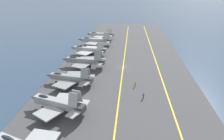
{
  "coord_description": "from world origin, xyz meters",
  "views": [
    {
      "loc": [
        -67.91,
        -2.66,
        27.8
      ],
      "look_at": [
        -9.0,
        3.19,
        2.9
      ],
      "focal_mm": 32.0,
      "sensor_mm": 36.0,
      "label": 1
    }
  ],
  "objects_px": {
    "parked_jet_fifth": "(88,49)",
    "parked_jet_sixth": "(95,40)",
    "parked_jet_second": "(57,103)",
    "parked_jet_seventh": "(101,34)",
    "crew_brown_vest": "(135,84)",
    "parked_jet_fourth": "(84,61)",
    "parked_jet_third": "(70,78)",
    "crew_blue_vest": "(143,95)"
  },
  "relations": [
    {
      "from": "parked_jet_sixth",
      "to": "parked_jet_fifth",
      "type": "bearing_deg",
      "value": 179.45
    },
    {
      "from": "parked_jet_seventh",
      "to": "parked_jet_fourth",
      "type": "bearing_deg",
      "value": -179.29
    },
    {
      "from": "parked_jet_fourth",
      "to": "crew_blue_vest",
      "type": "height_order",
      "value": "parked_jet_fourth"
    },
    {
      "from": "parked_jet_second",
      "to": "parked_jet_seventh",
      "type": "xyz_separation_m",
      "value": [
        71.65,
        0.79,
        -0.13
      ]
    },
    {
      "from": "parked_jet_second",
      "to": "parked_jet_fourth",
      "type": "bearing_deg",
      "value": 0.53
    },
    {
      "from": "parked_jet_second",
      "to": "parked_jet_sixth",
      "type": "bearing_deg",
      "value": 1.44
    },
    {
      "from": "parked_jet_fifth",
      "to": "crew_brown_vest",
      "type": "distance_m",
      "value": 34.02
    },
    {
      "from": "parked_jet_second",
      "to": "parked_jet_third",
      "type": "bearing_deg",
      "value": 5.43
    },
    {
      "from": "parked_jet_fifth",
      "to": "parked_jet_sixth",
      "type": "relative_size",
      "value": 0.94
    },
    {
      "from": "parked_jet_sixth",
      "to": "crew_brown_vest",
      "type": "relative_size",
      "value": 10.15
    },
    {
      "from": "crew_brown_vest",
      "to": "crew_blue_vest",
      "type": "bearing_deg",
      "value": -162.22
    },
    {
      "from": "parked_jet_fourth",
      "to": "crew_brown_vest",
      "type": "relative_size",
      "value": 9.59
    },
    {
      "from": "parked_jet_third",
      "to": "parked_jet_sixth",
      "type": "xyz_separation_m",
      "value": [
        43.62,
        0.09,
        0.37
      ]
    },
    {
      "from": "parked_jet_third",
      "to": "crew_blue_vest",
      "type": "xyz_separation_m",
      "value": [
        -6.11,
        -21.61,
        -1.26
      ]
    },
    {
      "from": "parked_jet_second",
      "to": "parked_jet_fifth",
      "type": "xyz_separation_m",
      "value": [
        42.5,
        1.6,
        -0.01
      ]
    },
    {
      "from": "crew_blue_vest",
      "to": "parked_jet_seventh",
      "type": "bearing_deg",
      "value": 18.36
    },
    {
      "from": "crew_brown_vest",
      "to": "parked_jet_fourth",
      "type": "bearing_deg",
      "value": 53.83
    },
    {
      "from": "parked_jet_fourth",
      "to": "parked_jet_seventh",
      "type": "relative_size",
      "value": 1.04
    },
    {
      "from": "parked_jet_second",
      "to": "crew_brown_vest",
      "type": "xyz_separation_m",
      "value": [
        14.84,
        -18.14,
        -1.65
      ]
    },
    {
      "from": "parked_jet_third",
      "to": "parked_jet_fifth",
      "type": "bearing_deg",
      "value": 0.48
    },
    {
      "from": "crew_blue_vest",
      "to": "crew_brown_vest",
      "type": "height_order",
      "value": "crew_blue_vest"
    },
    {
      "from": "parked_jet_fourth",
      "to": "parked_jet_sixth",
      "type": "distance_m",
      "value": 29.74
    },
    {
      "from": "parked_jet_fifth",
      "to": "parked_jet_seventh",
      "type": "bearing_deg",
      "value": -1.59
    },
    {
      "from": "parked_jet_sixth",
      "to": "crew_brown_vest",
      "type": "distance_m",
      "value": 47.43
    },
    {
      "from": "parked_jet_third",
      "to": "parked_jet_seventh",
      "type": "relative_size",
      "value": 0.98
    },
    {
      "from": "parked_jet_second",
      "to": "crew_blue_vest",
      "type": "xyz_separation_m",
      "value": [
        8.28,
        -20.24,
        -1.61
      ]
    },
    {
      "from": "parked_jet_fourth",
      "to": "crew_brown_vest",
      "type": "xyz_separation_m",
      "value": [
        -13.45,
        -18.4,
        -1.75
      ]
    },
    {
      "from": "parked_jet_second",
      "to": "parked_jet_seventh",
      "type": "height_order",
      "value": "parked_jet_second"
    },
    {
      "from": "parked_jet_seventh",
      "to": "parked_jet_sixth",
      "type": "bearing_deg",
      "value": 177.23
    },
    {
      "from": "parked_jet_fifth",
      "to": "crew_blue_vest",
      "type": "height_order",
      "value": "parked_jet_fifth"
    },
    {
      "from": "parked_jet_third",
      "to": "crew_blue_vest",
      "type": "distance_m",
      "value": 22.49
    },
    {
      "from": "parked_jet_third",
      "to": "parked_jet_sixth",
      "type": "height_order",
      "value": "parked_jet_sixth"
    },
    {
      "from": "parked_jet_third",
      "to": "parked_jet_fifth",
      "type": "distance_m",
      "value": 28.11
    },
    {
      "from": "parked_jet_sixth",
      "to": "parked_jet_fourth",
      "type": "bearing_deg",
      "value": -177.7
    },
    {
      "from": "parked_jet_fourth",
      "to": "parked_jet_sixth",
      "type": "height_order",
      "value": "parked_jet_fourth"
    },
    {
      "from": "parked_jet_fifth",
      "to": "crew_brown_vest",
      "type": "relative_size",
      "value": 9.51
    },
    {
      "from": "parked_jet_fourth",
      "to": "parked_jet_fifth",
      "type": "height_order",
      "value": "parked_jet_fourth"
    },
    {
      "from": "parked_jet_second",
      "to": "parked_jet_third",
      "type": "height_order",
      "value": "parked_jet_second"
    },
    {
      "from": "parked_jet_fourth",
      "to": "parked_jet_fifth",
      "type": "xyz_separation_m",
      "value": [
        14.21,
        1.34,
        -0.11
      ]
    },
    {
      "from": "parked_jet_second",
      "to": "parked_jet_fourth",
      "type": "distance_m",
      "value": 28.29
    },
    {
      "from": "parked_jet_fourth",
      "to": "crew_blue_vest",
      "type": "xyz_separation_m",
      "value": [
        -20.01,
        -20.5,
        -1.7
      ]
    },
    {
      "from": "parked_jet_third",
      "to": "crew_brown_vest",
      "type": "relative_size",
      "value": 9.0
    }
  ]
}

